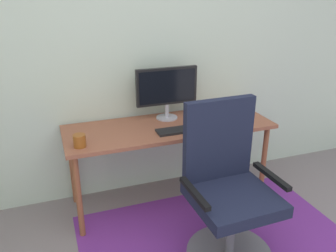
{
  "coord_description": "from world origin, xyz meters",
  "views": [
    {
      "loc": [
        -0.75,
        -0.63,
        1.75
      ],
      "look_at": [
        0.05,
        1.58,
        0.8
      ],
      "focal_mm": 37.3,
      "sensor_mm": 36.0,
      "label": 1
    }
  ],
  "objects_px": {
    "desk": "(169,133)",
    "office_chair": "(228,199)",
    "coffee_cup": "(79,141)",
    "cell_phone": "(229,112)",
    "computer_mouse": "(218,123)",
    "keyboard": "(184,129)",
    "monitor": "(167,89)"
  },
  "relations": [
    {
      "from": "desk",
      "to": "monitor",
      "type": "height_order",
      "value": "monitor"
    },
    {
      "from": "computer_mouse",
      "to": "office_chair",
      "type": "bearing_deg",
      "value": -110.76
    },
    {
      "from": "computer_mouse",
      "to": "coffee_cup",
      "type": "distance_m",
      "value": 1.11
    },
    {
      "from": "office_chair",
      "to": "desk",
      "type": "bearing_deg",
      "value": 99.01
    },
    {
      "from": "desk",
      "to": "office_chair",
      "type": "height_order",
      "value": "office_chair"
    },
    {
      "from": "monitor",
      "to": "computer_mouse",
      "type": "height_order",
      "value": "monitor"
    },
    {
      "from": "coffee_cup",
      "to": "cell_phone",
      "type": "height_order",
      "value": "coffee_cup"
    },
    {
      "from": "keyboard",
      "to": "computer_mouse",
      "type": "xyz_separation_m",
      "value": [
        0.31,
        0.02,
        0.01
      ]
    },
    {
      "from": "monitor",
      "to": "computer_mouse",
      "type": "distance_m",
      "value": 0.51
    },
    {
      "from": "monitor",
      "to": "coffee_cup",
      "type": "distance_m",
      "value": 0.86
    },
    {
      "from": "monitor",
      "to": "computer_mouse",
      "type": "relative_size",
      "value": 5.02
    },
    {
      "from": "monitor",
      "to": "desk",
      "type": "bearing_deg",
      "value": -102.82
    },
    {
      "from": "coffee_cup",
      "to": "office_chair",
      "type": "relative_size",
      "value": 0.08
    },
    {
      "from": "coffee_cup",
      "to": "cell_phone",
      "type": "relative_size",
      "value": 0.64
    },
    {
      "from": "desk",
      "to": "cell_phone",
      "type": "xyz_separation_m",
      "value": [
        0.61,
        0.11,
        0.07
      ]
    },
    {
      "from": "cell_phone",
      "to": "office_chair",
      "type": "relative_size",
      "value": 0.13
    },
    {
      "from": "monitor",
      "to": "keyboard",
      "type": "bearing_deg",
      "value": -83.91
    },
    {
      "from": "coffee_cup",
      "to": "monitor",
      "type": "bearing_deg",
      "value": 23.21
    },
    {
      "from": "keyboard",
      "to": "coffee_cup",
      "type": "bearing_deg",
      "value": -178.05
    },
    {
      "from": "keyboard",
      "to": "cell_phone",
      "type": "relative_size",
      "value": 3.07
    },
    {
      "from": "keyboard",
      "to": "office_chair",
      "type": "height_order",
      "value": "office_chair"
    },
    {
      "from": "desk",
      "to": "cell_phone",
      "type": "relative_size",
      "value": 11.99
    },
    {
      "from": "keyboard",
      "to": "computer_mouse",
      "type": "distance_m",
      "value": 0.31
    },
    {
      "from": "computer_mouse",
      "to": "cell_phone",
      "type": "bearing_deg",
      "value": 45.86
    },
    {
      "from": "monitor",
      "to": "coffee_cup",
      "type": "relative_size",
      "value": 5.78
    },
    {
      "from": "monitor",
      "to": "keyboard",
      "type": "relative_size",
      "value": 1.21
    },
    {
      "from": "computer_mouse",
      "to": "coffee_cup",
      "type": "xyz_separation_m",
      "value": [
        -1.11,
        -0.05,
        0.03
      ]
    },
    {
      "from": "monitor",
      "to": "cell_phone",
      "type": "height_order",
      "value": "monitor"
    },
    {
      "from": "cell_phone",
      "to": "office_chair",
      "type": "height_order",
      "value": "office_chair"
    },
    {
      "from": "keyboard",
      "to": "cell_phone",
      "type": "xyz_separation_m",
      "value": [
        0.54,
        0.26,
        -0.0
      ]
    },
    {
      "from": "keyboard",
      "to": "office_chair",
      "type": "bearing_deg",
      "value": -83.19
    },
    {
      "from": "desk",
      "to": "keyboard",
      "type": "bearing_deg",
      "value": -65.13
    }
  ]
}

